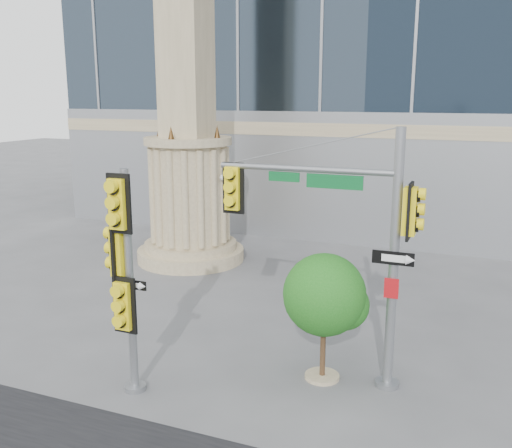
% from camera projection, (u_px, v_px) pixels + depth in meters
% --- Properties ---
extents(ground, '(120.00, 120.00, 0.00)m').
position_uv_depth(ground, '(233.00, 386.00, 13.51)').
color(ground, '#545456').
rests_on(ground, ground).
extents(monument, '(4.40, 4.40, 16.60)m').
position_uv_depth(monument, '(188.00, 126.00, 22.61)').
color(monument, tan).
rests_on(monument, ground).
extents(main_signal_pole, '(4.73, 0.57, 6.09)m').
position_uv_depth(main_signal_pole, '(347.00, 228.00, 13.11)').
color(main_signal_pole, slate).
rests_on(main_signal_pole, ground).
extents(secondary_signal_pole, '(0.89, 0.67, 5.22)m').
position_uv_depth(secondary_signal_pole, '(124.00, 266.00, 12.60)').
color(secondary_signal_pole, slate).
rests_on(secondary_signal_pole, ground).
extents(street_tree, '(2.01, 1.97, 3.14)m').
position_uv_depth(street_tree, '(326.00, 298.00, 13.45)').
color(street_tree, tan).
rests_on(street_tree, ground).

